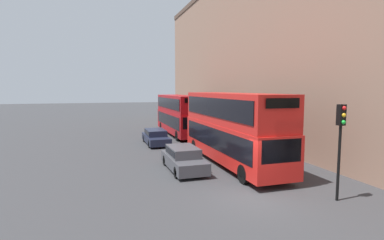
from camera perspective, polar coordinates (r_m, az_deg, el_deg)
ground_plane at (r=14.13m, az=12.00°, el=-14.36°), size 200.00×200.00×0.00m
bus_leading at (r=19.54m, az=7.48°, el=-1.00°), size 2.59×11.29×4.60m
bus_second_in_queue at (r=31.81m, az=-2.47°, el=1.32°), size 2.59×10.60×4.20m
car_dark_sedan at (r=18.13m, az=-1.66°, el=-7.22°), size 1.81×4.54×1.41m
car_hatchback at (r=26.74m, az=-6.92°, el=-3.11°), size 1.79×4.76×1.30m
traffic_light at (r=14.30m, az=26.46°, el=-2.10°), size 0.30×0.36×4.22m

